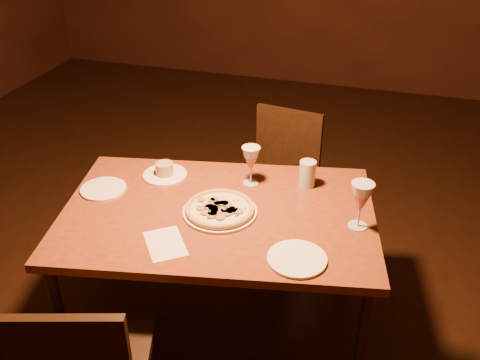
# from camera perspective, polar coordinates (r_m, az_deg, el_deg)

# --- Properties ---
(floor) EXTENTS (7.00, 7.00, 0.00)m
(floor) POSITION_cam_1_polar(r_m,az_deg,el_deg) (2.75, -2.47, -15.11)
(floor) COLOR black
(floor) RESTS_ON ground
(dining_table) EXTENTS (1.46, 1.09, 0.71)m
(dining_table) POSITION_cam_1_polar(r_m,az_deg,el_deg) (2.30, -2.34, -4.59)
(dining_table) COLOR brown
(dining_table) RESTS_ON floor
(chair_far) EXTENTS (0.44, 0.44, 0.80)m
(chair_far) POSITION_cam_1_polar(r_m,az_deg,el_deg) (3.05, 4.28, 0.66)
(chair_far) COLOR black
(chair_far) RESTS_ON floor
(pizza_plate) EXTENTS (0.31, 0.31, 0.03)m
(pizza_plate) POSITION_cam_1_polar(r_m,az_deg,el_deg) (2.25, -2.15, -3.12)
(pizza_plate) COLOR white
(pizza_plate) RESTS_ON dining_table
(ramekin_saucer) EXTENTS (0.21, 0.21, 0.07)m
(ramekin_saucer) POSITION_cam_1_polar(r_m,az_deg,el_deg) (2.53, -8.04, 0.88)
(ramekin_saucer) COLOR white
(ramekin_saucer) RESTS_ON dining_table
(wine_glass_far) EXTENTS (0.08, 0.08, 0.19)m
(wine_glass_far) POSITION_cam_1_polar(r_m,az_deg,el_deg) (2.41, 1.17, 1.54)
(wine_glass_far) COLOR #B9574D
(wine_glass_far) RESTS_ON dining_table
(wine_glass_right) EXTENTS (0.09, 0.09, 0.20)m
(wine_glass_right) POSITION_cam_1_polar(r_m,az_deg,el_deg) (2.17, 12.71, -2.66)
(wine_glass_right) COLOR #B9574D
(wine_glass_right) RESTS_ON dining_table
(water_tumbler) EXTENTS (0.07, 0.07, 0.12)m
(water_tumbler) POSITION_cam_1_polar(r_m,az_deg,el_deg) (2.43, 7.20, 0.67)
(water_tumbler) COLOR #B0B9C0
(water_tumbler) RESTS_ON dining_table
(side_plate_left) EXTENTS (0.20, 0.20, 0.01)m
(side_plate_left) POSITION_cam_1_polar(r_m,az_deg,el_deg) (2.48, -14.37, -0.93)
(side_plate_left) COLOR white
(side_plate_left) RESTS_ON dining_table
(side_plate_near) EXTENTS (0.22, 0.22, 0.01)m
(side_plate_near) POSITION_cam_1_polar(r_m,az_deg,el_deg) (2.01, 6.10, -8.35)
(side_plate_near) COLOR white
(side_plate_near) RESTS_ON dining_table
(menu_card) EXTENTS (0.23, 0.25, 0.00)m
(menu_card) POSITION_cam_1_polar(r_m,az_deg,el_deg) (2.10, -7.98, -6.74)
(menu_card) COLOR silver
(menu_card) RESTS_ON dining_table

